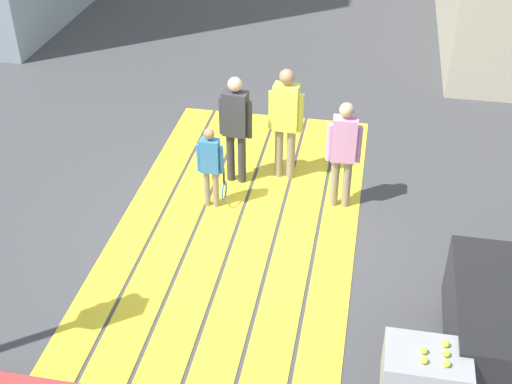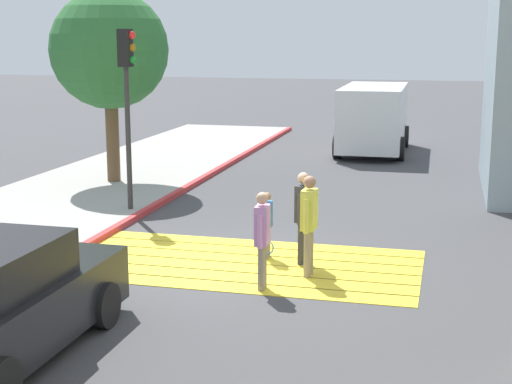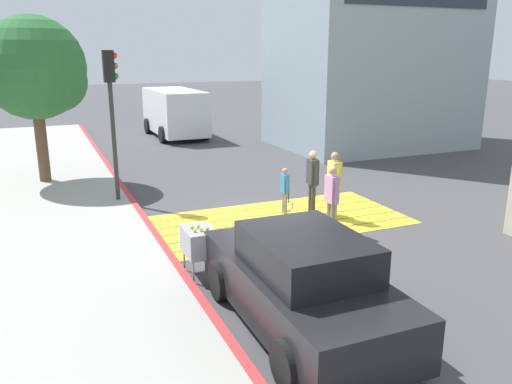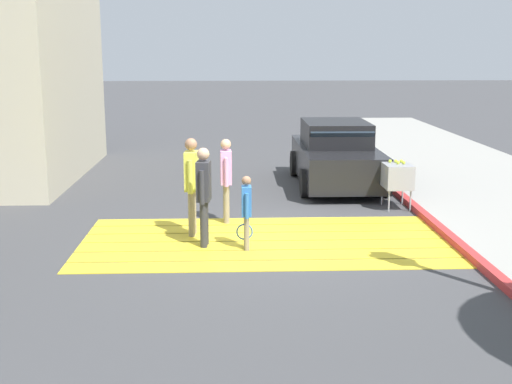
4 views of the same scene
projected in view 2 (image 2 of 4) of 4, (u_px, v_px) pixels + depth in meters
ground_plane at (243, 264)px, 14.07m from camera, size 120.00×120.00×0.00m
crosswalk_stripes at (243, 263)px, 14.07m from camera, size 6.40×3.25×0.01m
curb_painted at (81, 248)px, 14.83m from camera, size 0.16×40.00×0.13m
van_down_street at (374, 117)px, 27.12m from camera, size 2.42×5.23×2.35m
traffic_light_corner at (127, 83)px, 17.39m from camera, size 0.39×0.28×4.24m
street_tree at (112, 53)px, 20.65m from camera, size 3.20×3.20×5.32m
tennis_ball_cart at (30, 251)px, 12.35m from camera, size 0.56×0.80×1.02m
pedestrian_adult_lead at (262, 234)px, 12.45m from camera, size 0.22×0.48×1.63m
pedestrian_adult_trailing at (309, 218)px, 13.14m from camera, size 0.25×0.52×1.77m
pedestrian_adult_side at (303, 211)px, 13.86m from camera, size 0.25×0.50×1.70m
pedestrian_child_with_racket at (267, 222)px, 14.28m from camera, size 0.28×0.38×1.26m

